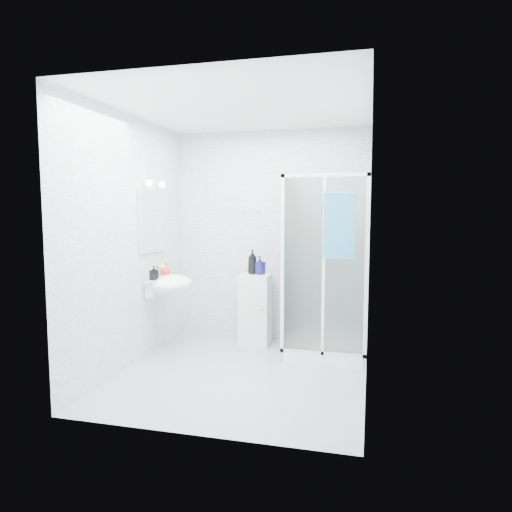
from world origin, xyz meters
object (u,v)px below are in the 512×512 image
(soap_dispenser_orange, at_px, (166,269))
(soap_dispenser_black, at_px, (154,273))
(storage_cabinet, at_px, (255,309))
(hand_towel, at_px, (339,224))
(shampoo_bottle_a, at_px, (252,262))
(shampoo_bottle_b, at_px, (260,265))
(wall_basin, at_px, (169,284))
(shower_enclosure, at_px, (319,316))

(soap_dispenser_orange, distance_m, soap_dispenser_black, 0.32)
(storage_cabinet, distance_m, hand_towel, 1.62)
(shampoo_bottle_a, height_order, shampoo_bottle_b, shampoo_bottle_a)
(wall_basin, distance_m, soap_dispenser_orange, 0.24)
(shower_enclosure, bearing_deg, soap_dispenser_orange, -174.79)
(soap_dispenser_orange, bearing_deg, shampoo_bottle_b, 22.67)
(shampoo_bottle_a, bearing_deg, soap_dispenser_orange, -155.61)
(soap_dispenser_black, bearing_deg, hand_towel, 2.32)
(wall_basin, bearing_deg, storage_cabinet, 33.91)
(soap_dispenser_black, bearing_deg, wall_basin, 57.40)
(shower_enclosure, relative_size, soap_dispenser_black, 12.44)
(shampoo_bottle_b, bearing_deg, soap_dispenser_orange, -157.33)
(wall_basin, height_order, hand_towel, hand_towel)
(shower_enclosure, distance_m, shampoo_bottle_a, 1.04)
(hand_towel, bearing_deg, shampoo_bottle_b, 145.64)
(storage_cabinet, height_order, hand_towel, hand_towel)
(shower_enclosure, distance_m, wall_basin, 1.72)
(shower_enclosure, bearing_deg, shampoo_bottle_a, 162.46)
(shower_enclosure, height_order, storage_cabinet, shower_enclosure)
(shower_enclosure, distance_m, soap_dispenser_orange, 1.85)
(hand_towel, distance_m, shampoo_bottle_a, 1.35)
(hand_towel, relative_size, soap_dispenser_black, 4.16)
(shampoo_bottle_a, distance_m, shampoo_bottle_b, 0.10)
(wall_basin, height_order, storage_cabinet, wall_basin)
(shampoo_bottle_b, distance_m, soap_dispenser_black, 1.27)
(shampoo_bottle_b, bearing_deg, shower_enclosure, -19.86)
(shower_enclosure, relative_size, shampoo_bottle_b, 9.04)
(shampoo_bottle_b, xyz_separation_m, soap_dispenser_black, (-1.02, -0.75, -0.03))
(wall_basin, height_order, shampoo_bottle_b, shampoo_bottle_b)
(hand_towel, xyz_separation_m, shampoo_bottle_b, (-0.98, 0.67, -0.52))
(shower_enclosure, distance_m, shampoo_bottle_b, 0.95)
(wall_basin, relative_size, shampoo_bottle_a, 1.86)
(shampoo_bottle_a, xyz_separation_m, soap_dispenser_black, (-0.93, -0.75, -0.07))
(shower_enclosure, relative_size, hand_towel, 2.99)
(storage_cabinet, height_order, soap_dispenser_black, soap_dispenser_black)
(hand_towel, distance_m, shampoo_bottle_b, 1.30)
(shampoo_bottle_b, height_order, soap_dispenser_black, shampoo_bottle_b)
(storage_cabinet, bearing_deg, soap_dispenser_orange, -157.95)
(shower_enclosure, xyz_separation_m, wall_basin, (-1.66, -0.32, 0.35))
(hand_towel, bearing_deg, shampoo_bottle_a, 148.16)
(wall_basin, height_order, shampoo_bottle_a, shampoo_bottle_a)
(shower_enclosure, height_order, shampoo_bottle_a, shower_enclosure)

